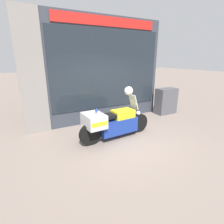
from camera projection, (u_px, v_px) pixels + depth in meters
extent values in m
plane|color=gray|center=(125.00, 138.00, 5.45)|extent=(60.00, 60.00, 0.00)
cube|color=#333842|center=(97.00, 71.00, 6.55)|extent=(5.36, 0.40, 3.84)
cube|color=gray|center=(31.00, 74.00, 5.54)|extent=(0.79, 0.55, 3.84)
cube|color=#1E262D|center=(108.00, 70.00, 6.52)|extent=(4.34, 0.02, 2.84)
cube|color=red|center=(108.00, 21.00, 6.03)|extent=(3.91, 0.03, 0.32)
cube|color=slate|center=(105.00, 112.00, 7.20)|extent=(4.12, 0.30, 0.55)
cube|color=silver|center=(104.00, 89.00, 7.04)|extent=(4.12, 0.02, 1.31)
cube|color=beige|center=(105.00, 73.00, 6.73)|extent=(4.12, 0.30, 0.02)
cube|color=black|center=(65.00, 74.00, 6.02)|extent=(0.18, 0.04, 0.06)
cube|color=#195623|center=(86.00, 73.00, 6.37)|extent=(0.18, 0.04, 0.06)
cube|color=#B7B2A8|center=(105.00, 72.00, 6.72)|extent=(0.18, 0.04, 0.06)
cube|color=maroon|center=(122.00, 72.00, 7.07)|extent=(0.18, 0.04, 0.06)
cube|color=#C68E19|center=(137.00, 71.00, 7.42)|extent=(0.18, 0.04, 0.06)
cube|color=red|center=(75.00, 107.00, 6.44)|extent=(0.19, 0.02, 0.27)
cube|color=#2D8E42|center=(106.00, 102.00, 7.02)|extent=(0.19, 0.01, 0.27)
cube|color=#2866B7|center=(132.00, 99.00, 7.59)|extent=(0.19, 0.02, 0.27)
cylinder|color=black|center=(139.00, 123.00, 5.87)|extent=(0.64, 0.17, 0.63)
cylinder|color=black|center=(90.00, 134.00, 4.98)|extent=(0.64, 0.17, 0.63)
cube|color=navy|center=(118.00, 125.00, 5.42)|extent=(1.24, 0.54, 0.46)
cube|color=yellow|center=(123.00, 114.00, 5.41)|extent=(0.69, 0.46, 0.27)
cube|color=black|center=(110.00, 116.00, 5.18)|extent=(0.73, 0.39, 0.10)
cube|color=#B7B7BC|center=(94.00, 120.00, 4.92)|extent=(0.57, 0.75, 0.38)
cube|color=yellow|center=(94.00, 120.00, 4.92)|extent=(0.52, 0.76, 0.11)
cube|color=#B2BCC6|center=(133.00, 102.00, 5.51)|extent=(0.19, 0.34, 0.48)
sphere|color=white|center=(138.00, 113.00, 5.74)|extent=(0.14, 0.14, 0.14)
sphere|color=blue|center=(96.00, 110.00, 4.88)|extent=(0.09, 0.09, 0.09)
cube|color=#4C4C51|center=(166.00, 101.00, 7.76)|extent=(0.93, 0.49, 1.13)
sphere|color=white|center=(129.00, 91.00, 5.30)|extent=(0.26, 0.26, 0.26)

